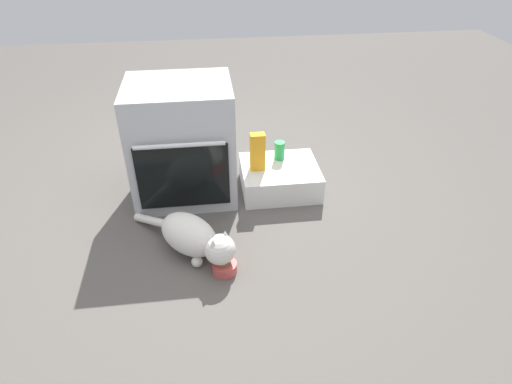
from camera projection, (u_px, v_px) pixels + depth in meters
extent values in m
plane|color=#56514C|center=(203.00, 232.00, 2.47)|extent=(8.00, 8.00, 0.00)
cube|color=#B7BABF|center=(183.00, 142.00, 2.60)|extent=(0.61, 0.50, 0.72)
cube|color=black|center=(183.00, 177.00, 2.44)|extent=(0.52, 0.01, 0.39)
cylinder|color=silver|center=(179.00, 145.00, 2.30)|extent=(0.49, 0.02, 0.02)
cube|color=white|center=(280.00, 178.00, 2.78)|extent=(0.48, 0.42, 0.17)
cylinder|color=#C64C47|center=(225.00, 267.00, 2.19)|extent=(0.12, 0.12, 0.05)
sphere|color=brown|center=(225.00, 265.00, 2.18)|extent=(0.07, 0.07, 0.07)
ellipsoid|color=silver|center=(189.00, 234.00, 2.27)|extent=(0.40, 0.40, 0.21)
sphere|color=silver|center=(220.00, 249.00, 2.15)|extent=(0.16, 0.16, 0.16)
cone|color=silver|center=(225.00, 236.00, 2.14)|extent=(0.05, 0.05, 0.07)
cone|color=silver|center=(213.00, 245.00, 2.08)|extent=(0.05, 0.05, 0.07)
cylinder|color=silver|center=(153.00, 221.00, 2.45)|extent=(0.24, 0.24, 0.13)
sphere|color=silver|center=(212.00, 250.00, 2.30)|extent=(0.06, 0.06, 0.06)
sphere|color=silver|center=(197.00, 262.00, 2.23)|extent=(0.06, 0.06, 0.06)
cylinder|color=green|center=(280.00, 151.00, 2.78)|extent=(0.07, 0.07, 0.12)
cube|color=orange|center=(258.00, 152.00, 2.65)|extent=(0.09, 0.06, 0.24)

